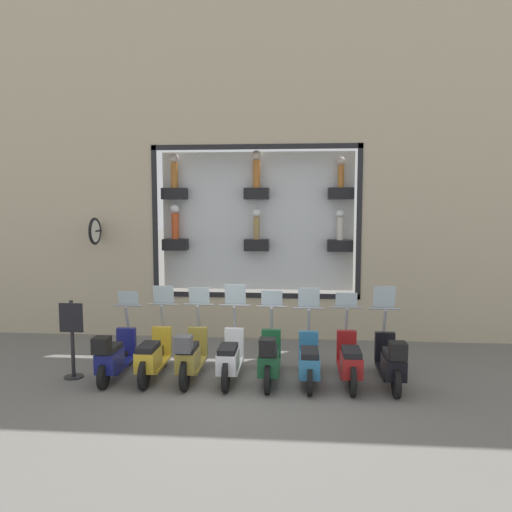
# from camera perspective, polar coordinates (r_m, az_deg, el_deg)

# --- Properties ---
(ground_plane) EXTENTS (120.00, 120.00, 0.00)m
(ground_plane) POSITION_cam_1_polar(r_m,az_deg,el_deg) (9.20, -1.93, -14.90)
(ground_plane) COLOR #66635E
(building_facade) EXTENTS (1.25, 36.00, 10.80)m
(building_facade) POSITION_cam_1_polar(r_m,az_deg,el_deg) (12.39, 0.00, 16.29)
(building_facade) COLOR tan
(building_facade) RESTS_ON ground_plane
(scooter_black_0) EXTENTS (1.80, 0.61, 1.70)m
(scooter_black_0) POSITION_cam_1_polar(r_m,az_deg,el_deg) (9.42, 15.20, -11.55)
(scooter_black_0) COLOR black
(scooter_black_0) RESTS_ON ground_plane
(scooter_red_1) EXTENTS (1.81, 0.61, 1.56)m
(scooter_red_1) POSITION_cam_1_polar(r_m,az_deg,el_deg) (9.39, 10.65, -11.73)
(scooter_red_1) COLOR black
(scooter_red_1) RESTS_ON ground_plane
(scooter_teal_2) EXTENTS (1.79, 0.60, 1.65)m
(scooter_teal_2) POSITION_cam_1_polar(r_m,az_deg,el_deg) (9.34, 6.10, -11.85)
(scooter_teal_2) COLOR black
(scooter_teal_2) RESTS_ON ground_plane
(scooter_green_3) EXTENTS (1.80, 0.60, 1.58)m
(scooter_green_3) POSITION_cam_1_polar(r_m,az_deg,el_deg) (9.28, 1.51, -11.60)
(scooter_green_3) COLOR black
(scooter_green_3) RESTS_ON ground_plane
(scooter_white_4) EXTENTS (1.81, 0.60, 1.70)m
(scooter_white_4) POSITION_cam_1_polar(r_m,az_deg,el_deg) (9.42, -2.99, -11.53)
(scooter_white_4) COLOR black
(scooter_white_4) RESTS_ON ground_plane
(scooter_olive_5) EXTENTS (1.81, 0.60, 1.63)m
(scooter_olive_5) POSITION_cam_1_polar(r_m,az_deg,el_deg) (9.48, -7.50, -11.21)
(scooter_olive_5) COLOR black
(scooter_olive_5) RESTS_ON ground_plane
(scooter_yellow_6) EXTENTS (1.81, 0.60, 1.65)m
(scooter_yellow_6) POSITION_cam_1_polar(r_m,az_deg,el_deg) (9.72, -11.71, -11.13)
(scooter_yellow_6) COLOR black
(scooter_yellow_6) RESTS_ON ground_plane
(scooter_navy_7) EXTENTS (1.79, 0.61, 1.53)m
(scooter_navy_7) POSITION_cam_1_polar(r_m,az_deg,el_deg) (9.87, -15.97, -10.88)
(scooter_navy_7) COLOR black
(scooter_navy_7) RESTS_ON ground_plane
(shop_sign_post) EXTENTS (0.36, 0.45, 1.48)m
(shop_sign_post) POSITION_cam_1_polar(r_m,az_deg,el_deg) (10.11, -20.28, -8.66)
(shop_sign_post) COLOR #232326
(shop_sign_post) RESTS_ON ground_plane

